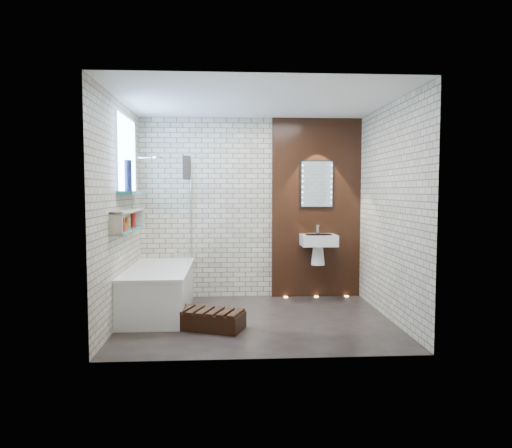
{
  "coord_description": "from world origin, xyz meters",
  "views": [
    {
      "loc": [
        -0.34,
        -5.55,
        1.55
      ],
      "look_at": [
        0.0,
        0.15,
        1.15
      ],
      "focal_mm": 33.06,
      "sensor_mm": 36.0,
      "label": 1
    }
  ],
  "objects": [
    {
      "name": "towel",
      "position": [
        -0.87,
        0.62,
        1.85
      ],
      "size": [
        0.09,
        0.23,
        0.3
      ],
      "primitive_type": "cube",
      "color": "black",
      "rests_on": "bath_screen"
    },
    {
      "name": "walnut_step",
      "position": [
        -0.6,
        -0.3,
        0.09
      ],
      "size": [
        0.93,
        0.65,
        0.19
      ],
      "primitive_type": "cube",
      "rotation": [
        0.0,
        0.0,
        -0.35
      ],
      "color": "black",
      "rests_on": "ground"
    },
    {
      "name": "ground",
      "position": [
        0.0,
        0.0,
        0.0
      ],
      "size": [
        3.2,
        3.2,
        0.0
      ],
      "primitive_type": "plane",
      "color": "black",
      "rests_on": "ground"
    },
    {
      "name": "bath_screen",
      "position": [
        -0.87,
        0.89,
        1.28
      ],
      "size": [
        0.01,
        0.78,
        1.4
      ],
      "primitive_type": "cube",
      "color": "white",
      "rests_on": "bathtub"
    },
    {
      "name": "walnut_panel",
      "position": [
        0.95,
        1.27,
        1.3
      ],
      "size": [
        1.3,
        0.06,
        2.6
      ],
      "primitive_type": "cube",
      "color": "black",
      "rests_on": "ground"
    },
    {
      "name": "niche_bottles",
      "position": [
        -1.53,
        0.16,
        1.17
      ],
      "size": [
        0.07,
        0.67,
        0.17
      ],
      "color": "#9F5418",
      "rests_on": "display_niche"
    },
    {
      "name": "led_mirror",
      "position": [
        0.95,
        1.23,
        1.65
      ],
      "size": [
        0.5,
        0.02,
        0.7
      ],
      "color": "black",
      "rests_on": "walnut_panel"
    },
    {
      "name": "bathtub",
      "position": [
        -1.22,
        0.45,
        0.29
      ],
      "size": [
        0.79,
        1.74,
        0.7
      ],
      "color": "white",
      "rests_on": "ground"
    },
    {
      "name": "clerestory_window",
      "position": [
        -1.57,
        0.35,
        1.9
      ],
      "size": [
        0.18,
        1.0,
        0.94
      ],
      "color": "#7FADE0",
      "rests_on": "room_shell"
    },
    {
      "name": "floor_uplights",
      "position": [
        0.95,
        1.2,
        0.01
      ],
      "size": [
        0.96,
        0.06,
        0.01
      ],
      "color": "#FFD899",
      "rests_on": "ground"
    },
    {
      "name": "shower_head",
      "position": [
        -1.3,
        0.95,
        2.0
      ],
      "size": [
        0.18,
        0.18,
        0.02
      ],
      "primitive_type": "cylinder",
      "color": "silver",
      "rests_on": "room_shell"
    },
    {
      "name": "room_shell",
      "position": [
        0.0,
        0.0,
        1.3
      ],
      "size": [
        3.24,
        3.2,
        2.6
      ],
      "color": "tan",
      "rests_on": "ground"
    },
    {
      "name": "washbasin",
      "position": [
        0.95,
        1.07,
        0.79
      ],
      "size": [
        0.5,
        0.36,
        0.58
      ],
      "color": "white",
      "rests_on": "walnut_panel"
    },
    {
      "name": "sill_vases",
      "position": [
        -1.5,
        0.04,
        1.73
      ],
      "size": [
        0.09,
        0.09,
        0.36
      ],
      "color": "#131636",
      "rests_on": "clerestory_window"
    },
    {
      "name": "display_niche",
      "position": [
        -1.53,
        0.15,
        1.2
      ],
      "size": [
        0.14,
        1.3,
        0.26
      ],
      "color": "#237480",
      "rests_on": "room_shell"
    }
  ]
}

